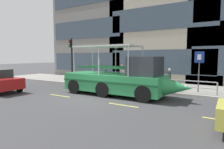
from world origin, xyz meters
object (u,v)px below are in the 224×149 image
object	(u,v)px
parking_sign	(199,65)
pedestrian_near_bow	(169,76)
duck_tour_boat	(121,79)
pedestrian_near_stern	(106,73)
pedestrian_mid_left	(138,74)
traffic_light_pole	(71,55)
pedestrian_mid_right	(122,72)

from	to	relation	value
parking_sign	pedestrian_near_bow	xyz separation A→B (m)	(-2.06, 0.29, -0.94)
duck_tour_boat	parking_sign	bearing A→B (deg)	34.29
duck_tour_boat	pedestrian_near_bow	world-z (taller)	duck_tour_boat
parking_sign	pedestrian_near_stern	distance (m)	7.90
parking_sign	pedestrian_mid_left	size ratio (longest dim) A/B	1.56
traffic_light_pole	parking_sign	distance (m)	11.56
pedestrian_near_bow	pedestrian_near_stern	distance (m)	5.78
pedestrian_mid_right	pedestrian_near_stern	world-z (taller)	pedestrian_mid_right
duck_tour_boat	pedestrian_near_bow	xyz separation A→B (m)	(2.35, 3.29, 0.02)
duck_tour_boat	pedestrian_mid_right	bearing A→B (deg)	117.27
parking_sign	pedestrian_mid_right	distance (m)	6.38
pedestrian_mid_left	pedestrian_near_bow	bearing A→B (deg)	9.68
pedestrian_near_bow	pedestrian_mid_right	size ratio (longest dim) A/B	0.89
traffic_light_pole	pedestrian_mid_right	distance (m)	5.51
pedestrian_near_bow	pedestrian_near_stern	bearing A→B (deg)	179.61
traffic_light_pole	duck_tour_boat	bearing A→B (deg)	-21.84
pedestrian_mid_right	traffic_light_pole	bearing A→B (deg)	-171.38
parking_sign	pedestrian_mid_right	bearing A→B (deg)	174.19
parking_sign	pedestrian_near_stern	bearing A→B (deg)	177.62
traffic_light_pole	pedestrian_near_bow	size ratio (longest dim) A/B	2.72
pedestrian_near_bow	duck_tour_boat	bearing A→B (deg)	-125.54
pedestrian_mid_right	pedestrian_near_stern	bearing A→B (deg)	-168.42
traffic_light_pole	pedestrian_mid_left	world-z (taller)	traffic_light_pole
traffic_light_pole	pedestrian_mid_left	xyz separation A→B (m)	(7.09, 0.03, -1.49)
duck_tour_boat	pedestrian_near_bow	size ratio (longest dim) A/B	5.56
pedestrian_mid_right	duck_tour_boat	bearing A→B (deg)	-62.73
pedestrian_mid_right	pedestrian_near_stern	xyz separation A→B (m)	(-1.54, -0.32, -0.13)
parking_sign	traffic_light_pole	bearing A→B (deg)	-179.24
pedestrian_mid_left	pedestrian_near_stern	world-z (taller)	pedestrian_mid_left
traffic_light_pole	pedestrian_mid_right	xyz separation A→B (m)	(5.24, 0.79, -1.51)
pedestrian_near_stern	pedestrian_near_bow	bearing A→B (deg)	-0.39
pedestrian_mid_left	duck_tour_boat	bearing A→B (deg)	-89.34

